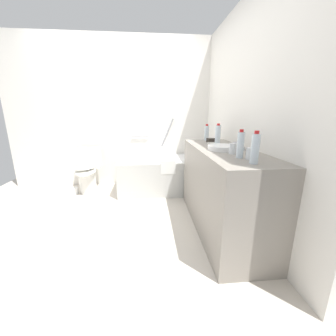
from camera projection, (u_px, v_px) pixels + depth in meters
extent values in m
plane|color=beige|center=(107.00, 217.00, 2.58)|extent=(4.17, 4.17, 0.00)
cube|color=white|center=(117.00, 114.00, 3.55)|extent=(3.57, 0.10, 2.46)
cube|color=white|center=(243.00, 115.00, 2.40)|extent=(0.10, 2.98, 2.46)
cube|color=silver|center=(166.00, 174.00, 3.44)|extent=(1.50, 0.78, 0.53)
cube|color=white|center=(166.00, 161.00, 3.38)|extent=(1.23, 0.56, 0.09)
cylinder|color=#9E9EA3|center=(201.00, 155.00, 3.42)|extent=(0.09, 0.03, 0.03)
cylinder|color=#9E9EA3|center=(167.00, 133.00, 3.63)|extent=(0.22, 0.03, 0.49)
cylinder|color=#9E9EA3|center=(140.00, 136.00, 3.60)|extent=(0.30, 0.03, 0.03)
cube|color=white|center=(168.00, 167.00, 3.02)|extent=(0.22, 0.03, 0.20)
cylinder|color=white|center=(88.00, 181.00, 3.35)|extent=(0.26, 0.26, 0.35)
ellipsoid|color=white|center=(86.00, 172.00, 3.26)|extent=(0.32, 0.40, 0.13)
ellipsoid|color=white|center=(85.00, 167.00, 3.24)|extent=(0.30, 0.38, 0.02)
cube|color=white|center=(89.00, 158.00, 3.45)|extent=(0.36, 0.18, 0.34)
cylinder|color=#9F9FA4|center=(88.00, 148.00, 3.40)|extent=(0.03, 0.03, 0.01)
cube|color=gray|center=(222.00, 190.00, 2.24)|extent=(0.55, 1.59, 0.89)
cylinder|color=white|center=(223.00, 148.00, 2.08)|extent=(0.30, 0.30, 0.05)
cylinder|color=#B8B8BD|center=(241.00, 146.00, 2.09)|extent=(0.02, 0.02, 0.07)
cylinder|color=#B8B8BD|center=(237.00, 143.00, 2.08)|extent=(0.09, 0.02, 0.02)
cylinder|color=#B8B8BD|center=(244.00, 149.00, 2.04)|extent=(0.03, 0.03, 0.04)
cylinder|color=#B8B8BD|center=(239.00, 147.00, 2.15)|extent=(0.03, 0.03, 0.04)
cylinder|color=silver|center=(207.00, 133.00, 2.77)|extent=(0.06, 0.06, 0.19)
cylinder|color=red|center=(207.00, 125.00, 2.75)|extent=(0.03, 0.03, 0.02)
cylinder|color=silver|center=(255.00, 149.00, 1.50)|extent=(0.06, 0.06, 0.22)
cylinder|color=red|center=(257.00, 132.00, 1.46)|extent=(0.03, 0.03, 0.02)
cylinder|color=silver|center=(218.00, 136.00, 2.34)|extent=(0.06, 0.06, 0.22)
cylinder|color=red|center=(218.00, 124.00, 2.31)|extent=(0.03, 0.03, 0.02)
cylinder|color=silver|center=(240.00, 145.00, 1.69)|extent=(0.06, 0.06, 0.21)
cylinder|color=red|center=(242.00, 131.00, 1.66)|extent=(0.03, 0.03, 0.02)
cylinder|color=white|center=(251.00, 154.00, 1.65)|extent=(0.08, 0.08, 0.09)
cylinder|color=white|center=(233.00, 149.00, 1.87)|extent=(0.07, 0.07, 0.10)
cube|color=#2D2823|center=(213.00, 140.00, 2.60)|extent=(0.14, 0.10, 0.05)
cube|color=white|center=(212.00, 143.00, 2.45)|extent=(0.09, 0.06, 0.02)
cylinder|color=white|center=(75.00, 191.00, 3.30)|extent=(0.11, 0.11, 0.10)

